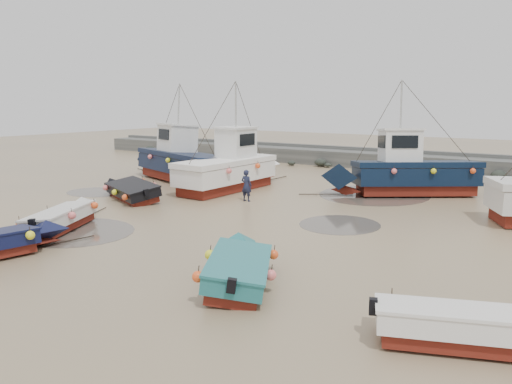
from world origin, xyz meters
TOP-DOWN VIEW (x-y plane):
  - ground at (0.00, 0.00)m, footprint 120.00×120.00m
  - seawall at (0.05, 21.99)m, footprint 60.00×4.92m
  - puddle_a at (-4.00, -3.13)m, footprint 4.96×4.96m
  - puddle_b at (4.25, 3.88)m, footprint 3.35×3.35m
  - puddle_c at (-10.49, 3.07)m, footprint 3.55×3.55m
  - puddle_d at (2.94, 11.26)m, footprint 5.93×5.93m
  - dinghy_0 at (-4.80, -2.87)m, footprint 3.29×5.66m
  - dinghy_2 at (4.72, -3.99)m, footprint 3.56×5.35m
  - dinghy_3 at (11.18, -4.37)m, footprint 5.52×2.77m
  - dinghy_4 at (-7.38, 2.95)m, footprint 6.28×3.46m
  - cabin_boat_0 at (-9.66, 9.08)m, footprint 11.15×5.68m
  - cabin_boat_1 at (-4.61, 8.27)m, footprint 2.94×10.02m
  - cabin_boat_2 at (4.31, 12.07)m, footprint 8.68×6.63m
  - person at (-1.88, 5.77)m, footprint 0.61×0.42m

SIDE VIEW (x-z plane):
  - ground at x=0.00m, z-range 0.00..0.00m
  - person at x=-1.88m, z-range -0.82..0.82m
  - puddle_a at x=-4.00m, z-range 0.00..0.01m
  - puddle_b at x=4.25m, z-range 0.00..0.01m
  - puddle_c at x=-10.49m, z-range 0.00..0.01m
  - puddle_d at x=2.94m, z-range 0.00..0.01m
  - dinghy_4 at x=-7.38m, z-range -0.17..1.25m
  - dinghy_0 at x=-4.80m, z-range -0.17..1.26m
  - dinghy_2 at x=4.72m, z-range -0.16..1.26m
  - dinghy_3 at x=11.18m, z-range -0.16..1.26m
  - seawall at x=0.05m, z-range -0.12..1.38m
  - cabin_boat_0 at x=-9.66m, z-range -1.81..4.41m
  - cabin_boat_1 at x=-4.61m, z-range -1.77..4.45m
  - cabin_boat_2 at x=4.31m, z-range -1.76..4.46m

